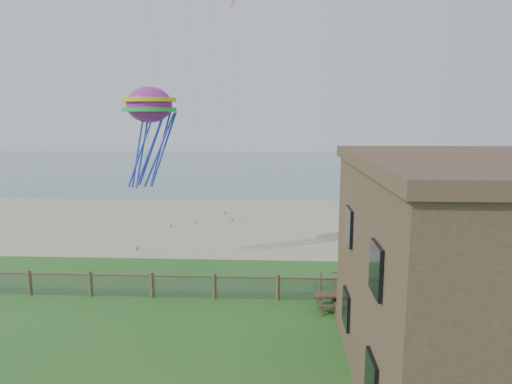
# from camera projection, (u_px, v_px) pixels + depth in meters

# --- Properties ---
(ground) EXTENTS (160.00, 160.00, 0.00)m
(ground) POSITION_uv_depth(u_px,v_px,m) (190.00, 366.00, 15.79)
(ground) COLOR #295F20
(ground) RESTS_ON ground
(sand_beach) EXTENTS (72.00, 20.00, 0.02)m
(sand_beach) POSITION_uv_depth(u_px,v_px,m) (242.00, 222.00, 37.48)
(sand_beach) COLOR tan
(sand_beach) RESTS_ON ground
(ocean) EXTENTS (160.00, 68.00, 0.02)m
(ocean) POSITION_uv_depth(u_px,v_px,m) (262.00, 166.00, 80.84)
(ocean) COLOR slate
(ocean) RESTS_ON ground
(chainlink_fence) EXTENTS (36.20, 0.20, 1.25)m
(chainlink_fence) POSITION_uv_depth(u_px,v_px,m) (214.00, 288.00, 21.62)
(chainlink_fence) COLOR #4D412B
(chainlink_fence) RESTS_ON ground
(motel_deck) EXTENTS (15.00, 2.00, 0.50)m
(motel_deck) POSITION_uv_depth(u_px,v_px,m) (505.00, 308.00, 20.03)
(motel_deck) COLOR brown
(motel_deck) RESTS_ON ground
(picnic_table) EXTENTS (1.91, 1.52, 0.75)m
(picnic_table) POSITION_uv_depth(u_px,v_px,m) (335.00, 302.00, 20.38)
(picnic_table) COLOR brown
(picnic_table) RESTS_ON ground
(octopus_kite) EXTENTS (3.24, 2.47, 6.21)m
(octopus_kite) POSITION_uv_depth(u_px,v_px,m) (150.00, 134.00, 25.33)
(octopus_kite) COLOR #FF2839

